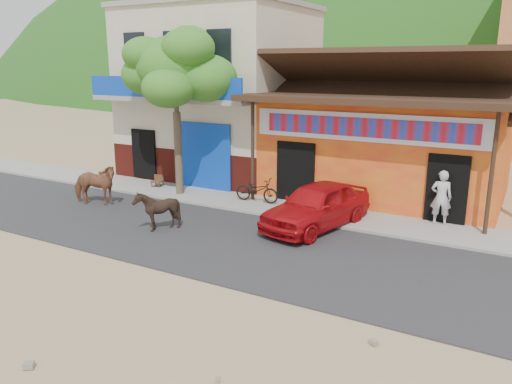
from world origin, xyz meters
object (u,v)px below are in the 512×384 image
(tree, at_px, (177,112))
(cow_tan, at_px, (95,185))
(scooter, at_px, (257,190))
(cow_dark, at_px, (157,210))
(red_car, at_px, (317,205))
(cafe_chair_right, at_px, (157,176))
(cafe_chair_left, at_px, (102,173))
(pedestrian, at_px, (441,197))

(tree, bearing_deg, cow_tan, -125.38)
(cow_tan, height_order, scooter, cow_tan)
(cow_tan, relative_size, cow_dark, 1.38)
(red_car, relative_size, cafe_chair_right, 4.77)
(tree, bearing_deg, cafe_chair_left, -175.11)
(cow_tan, height_order, cow_dark, cow_tan)
(tree, height_order, scooter, tree)
(cow_tan, xyz_separation_m, cafe_chair_right, (0.35, 2.83, -0.21))
(cafe_chair_right, bearing_deg, red_car, -22.47)
(cafe_chair_left, bearing_deg, cafe_chair_right, -7.07)
(tree, bearing_deg, scooter, 6.75)
(red_car, bearing_deg, tree, -176.72)
(tree, relative_size, cow_dark, 4.91)
(cafe_chair_left, distance_m, cafe_chair_right, 2.38)
(tree, distance_m, pedestrian, 9.40)
(tree, height_order, cafe_chair_right, tree)
(tree, bearing_deg, pedestrian, 5.65)
(pedestrian, bearing_deg, cafe_chair_left, -6.06)
(cow_tan, xyz_separation_m, cow_dark, (3.70, -1.08, -0.10))
(scooter, height_order, cafe_chair_right, scooter)
(tree, height_order, red_car, tree)
(cow_dark, height_order, red_car, red_car)
(tree, height_order, pedestrian, tree)
(tree, distance_m, cow_tan, 3.84)
(tree, relative_size, red_car, 1.50)
(cafe_chair_left, bearing_deg, scooter, -18.03)
(tree, bearing_deg, cow_dark, -61.12)
(red_car, xyz_separation_m, pedestrian, (3.19, 1.90, 0.22))
(tree, bearing_deg, red_car, -9.60)
(pedestrian, bearing_deg, red_car, 19.31)
(tree, relative_size, pedestrian, 3.63)
(red_car, bearing_deg, pedestrian, 43.67)
(pedestrian, xyz_separation_m, cafe_chair_left, (-12.78, -1.21, -0.40))
(cow_tan, bearing_deg, pedestrian, -92.81)
(cafe_chair_right, bearing_deg, cow_tan, -108.89)
(cow_dark, bearing_deg, cafe_chair_right, -152.77)
(cafe_chair_left, height_order, cafe_chair_right, cafe_chair_left)
(tree, bearing_deg, cafe_chair_right, 165.26)
(tree, distance_m, cow_dark, 4.74)
(cafe_chair_right, bearing_deg, cafe_chair_left, -175.17)
(cow_dark, distance_m, pedestrian, 8.42)
(cow_dark, xyz_separation_m, cafe_chair_right, (-3.35, 3.91, -0.11))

